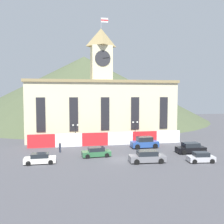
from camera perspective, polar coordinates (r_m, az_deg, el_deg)
The scene contains 13 objects.
ground_plane at distance 39.07m, azimuth 1.97°, elevation -10.84°, with size 160.00×160.00×0.00m, color #424247.
civic_building at distance 57.26m, azimuth -2.45°, elevation 1.26°, with size 33.08×11.09×27.27m.
banner_fence at distance 49.50m, azimuth -0.95°, elevation -6.15°, with size 30.52×0.12×2.57m.
hillside_backdrop at distance 104.31m, azimuth -6.36°, elevation 5.52°, with size 98.29×98.29×25.62m, color #424C33.
street_lamp_far_right at distance 49.41m, azimuth -8.37°, elevation -4.04°, with size 1.26×0.36×4.21m.
street_lamp_center at distance 51.38m, azimuth 5.31°, elevation -3.49°, with size 1.26×0.36×4.52m.
car_blue_van at distance 47.63m, azimuth 7.45°, elevation -6.98°, with size 5.15×2.48×2.10m.
car_black_suv at distance 45.19m, azimuth 17.53°, elevation -7.90°, with size 4.94×2.45×1.80m.
car_white_taxi at distance 38.30m, azimuth -16.13°, elevation -10.23°, with size 4.51×2.14×1.50m.
car_green_wagon at distance 40.83m, azimuth -3.62°, elevation -9.16°, with size 4.71×2.38×1.55m.
car_gray_pickup at distance 37.82m, azimuth 8.05°, elevation -10.11°, with size 5.42×2.64×1.75m.
car_silver_hatch at distance 39.83m, azimuth 19.66°, elevation -9.76°, with size 4.05×2.33×1.50m.
pedestrian at distance 44.54m, azimuth -11.82°, elevation -7.77°, with size 0.54×0.54×1.81m.
Camera 1 is at (-8.51, -36.80, 10.01)m, focal length 40.00 mm.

